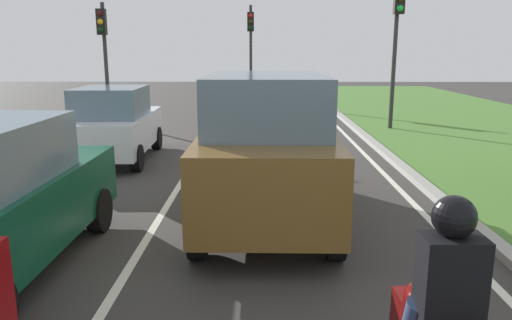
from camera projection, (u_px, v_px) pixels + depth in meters
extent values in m
plane|color=#383533|center=(225.00, 155.00, 12.51)|extent=(60.00, 60.00, 0.00)
cube|color=silver|center=(198.00, 155.00, 12.52)|extent=(0.12, 32.00, 0.01)
cube|color=silver|center=(366.00, 155.00, 12.47)|extent=(0.12, 32.00, 0.01)
cube|color=#9E9B93|center=(385.00, 153.00, 12.45)|extent=(0.24, 48.00, 0.12)
cube|color=brown|center=(266.00, 162.00, 7.60)|extent=(1.93, 4.51, 1.10)
cube|color=slate|center=(267.00, 102.00, 7.25)|extent=(1.72, 2.71, 0.80)
cylinder|color=black|center=(220.00, 172.00, 9.23)|extent=(0.23, 0.76, 0.76)
cylinder|color=black|center=(312.00, 172.00, 9.20)|extent=(0.23, 0.76, 0.76)
cylinder|color=black|center=(198.00, 230.00, 6.24)|extent=(0.23, 0.76, 0.76)
cylinder|color=black|center=(335.00, 231.00, 6.21)|extent=(0.23, 0.76, 0.76)
cylinder|color=black|center=(99.00, 210.00, 7.19)|extent=(0.22, 0.64, 0.64)
cube|color=silver|center=(116.00, 131.00, 11.90)|extent=(1.77, 3.76, 0.80)
cube|color=slate|center=(111.00, 102.00, 11.50)|extent=(1.55, 1.95, 0.68)
cylinder|color=black|center=(101.00, 138.00, 13.20)|extent=(0.24, 0.61, 0.60)
cylinder|color=black|center=(156.00, 138.00, 13.23)|extent=(0.24, 0.61, 0.60)
cylinder|color=black|center=(68.00, 158.00, 10.74)|extent=(0.24, 0.61, 0.60)
cylinder|color=black|center=(137.00, 158.00, 10.78)|extent=(0.24, 0.61, 0.60)
ellipsoid|color=#590A0A|center=(424.00, 303.00, 3.60)|extent=(0.29, 0.51, 0.24)
cube|color=black|center=(450.00, 281.00, 3.13)|extent=(0.41, 0.27, 0.60)
sphere|color=black|center=(454.00, 217.00, 3.07)|extent=(0.28, 0.28, 0.28)
cylinder|color=#2D2D2D|center=(394.00, 56.00, 15.97)|extent=(0.14, 0.14, 4.87)
sphere|color=green|center=(400.00, 8.00, 15.32)|extent=(0.20, 0.20, 0.20)
cylinder|color=#2D2D2D|center=(106.00, 63.00, 17.90)|extent=(0.14, 0.14, 4.31)
cube|color=black|center=(101.00, 22.00, 17.38)|extent=(0.32, 0.24, 0.90)
sphere|color=#3F0F0F|center=(100.00, 13.00, 17.19)|extent=(0.20, 0.20, 0.20)
sphere|color=#F2AD19|center=(100.00, 22.00, 17.26)|extent=(0.20, 0.20, 0.20)
sphere|color=black|center=(101.00, 30.00, 17.32)|extent=(0.20, 0.20, 0.20)
cylinder|color=#2D2D2D|center=(251.00, 55.00, 24.03)|extent=(0.14, 0.14, 4.76)
cube|color=black|center=(251.00, 22.00, 23.49)|extent=(0.32, 0.24, 0.90)
sphere|color=red|center=(251.00, 16.00, 23.30)|extent=(0.20, 0.20, 0.20)
sphere|color=#382B0C|center=(251.00, 22.00, 23.36)|extent=(0.20, 0.20, 0.20)
sphere|color=black|center=(251.00, 28.00, 23.42)|extent=(0.20, 0.20, 0.20)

